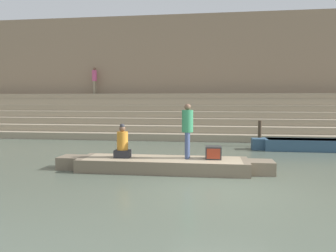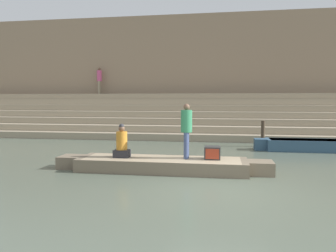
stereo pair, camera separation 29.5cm
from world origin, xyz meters
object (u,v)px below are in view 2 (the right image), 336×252
(person_standing, at_px, (186,127))
(tv_set, at_px, (212,153))
(moored_boat_shore, at_px, (310,145))
(person_on_steps, at_px, (99,79))
(rowboat_main, at_px, (162,164))
(person_rowing, at_px, (122,144))
(mooring_post, at_px, (263,134))

(person_standing, height_order, tv_set, person_standing)
(tv_set, xyz_separation_m, moored_boat_shore, (4.01, 4.77, -0.32))
(tv_set, distance_m, person_on_steps, 14.64)
(tv_set, relative_size, person_on_steps, 0.26)
(rowboat_main, bearing_deg, tv_set, 7.00)
(person_standing, relative_size, tv_set, 3.51)
(tv_set, bearing_deg, person_rowing, 175.70)
(tv_set, bearing_deg, person_standing, 173.09)
(person_rowing, bearing_deg, person_standing, -2.94)
(person_on_steps, bearing_deg, moored_boat_shore, -120.54)
(person_on_steps, bearing_deg, tv_set, -145.96)
(rowboat_main, xyz_separation_m, tv_set, (1.54, 0.13, 0.37))
(person_standing, height_order, mooring_post, person_standing)
(person_standing, bearing_deg, moored_boat_shore, 38.50)
(person_rowing, height_order, mooring_post, person_rowing)
(person_rowing, relative_size, mooring_post, 0.87)
(moored_boat_shore, relative_size, mooring_post, 3.82)
(person_standing, xyz_separation_m, person_rowing, (-2.01, -0.13, -0.54))
(person_on_steps, bearing_deg, person_standing, -148.66)
(rowboat_main, height_order, tv_set, tv_set)
(person_rowing, bearing_deg, mooring_post, 43.63)
(rowboat_main, xyz_separation_m, moored_boat_shore, (5.54, 4.90, 0.05))
(mooring_post, relative_size, person_on_steps, 0.67)
(person_standing, xyz_separation_m, person_on_steps, (-7.29, 11.81, 2.30))
(person_rowing, height_order, tv_set, person_rowing)
(moored_boat_shore, bearing_deg, tv_set, -132.46)
(person_standing, distance_m, moored_boat_shore, 6.86)
(mooring_post, distance_m, person_on_steps, 12.25)
(rowboat_main, height_order, mooring_post, mooring_post)
(person_standing, distance_m, tv_set, 1.10)
(tv_set, relative_size, moored_boat_shore, 0.10)
(person_standing, height_order, person_on_steps, person_on_steps)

